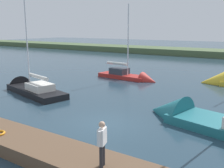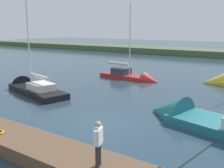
{
  "view_description": "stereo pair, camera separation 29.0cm",
  "coord_description": "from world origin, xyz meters",
  "px_view_note": "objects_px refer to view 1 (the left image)",
  "views": [
    {
      "loc": [
        -8.42,
        12.09,
        5.5
      ],
      "look_at": [
        1.05,
        -2.33,
        1.83
      ],
      "focal_mm": 42.81,
      "sensor_mm": 36.0,
      "label": 1
    },
    {
      "loc": [
        -8.66,
        11.92,
        5.5
      ],
      "look_at": [
        1.05,
        -2.33,
        1.83
      ],
      "focal_mm": 42.81,
      "sensor_mm": 36.0,
      "label": 2
    }
  ],
  "objects_px": {
    "sailboat_behind_pier": "(28,90)",
    "person_on_dock": "(102,141)",
    "sailboat_far_right": "(131,78)",
    "sailboat_inner_slip": "(207,123)"
  },
  "relations": [
    {
      "from": "sailboat_behind_pier",
      "to": "person_on_dock",
      "type": "xyz_separation_m",
      "value": [
        -13.57,
        7.86,
        1.46
      ]
    },
    {
      "from": "sailboat_far_right",
      "to": "person_on_dock",
      "type": "xyz_separation_m",
      "value": [
        -8.72,
        17.7,
        1.41
      ]
    },
    {
      "from": "person_on_dock",
      "to": "sailboat_inner_slip",
      "type": "bearing_deg",
      "value": -119.09
    },
    {
      "from": "sailboat_inner_slip",
      "to": "person_on_dock",
      "type": "height_order",
      "value": "sailboat_inner_slip"
    },
    {
      "from": "sailboat_behind_pier",
      "to": "sailboat_inner_slip",
      "type": "bearing_deg",
      "value": -166.13
    },
    {
      "from": "sailboat_behind_pier",
      "to": "person_on_dock",
      "type": "height_order",
      "value": "sailboat_behind_pier"
    },
    {
      "from": "sailboat_far_right",
      "to": "sailboat_behind_pier",
      "type": "bearing_deg",
      "value": -111.12
    },
    {
      "from": "sailboat_far_right",
      "to": "sailboat_inner_slip",
      "type": "height_order",
      "value": "sailboat_inner_slip"
    },
    {
      "from": "sailboat_far_right",
      "to": "person_on_dock",
      "type": "relative_size",
      "value": 5.16
    },
    {
      "from": "sailboat_behind_pier",
      "to": "sailboat_far_right",
      "type": "relative_size",
      "value": 1.14
    }
  ]
}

